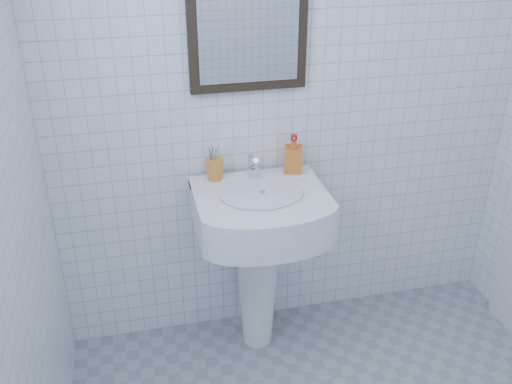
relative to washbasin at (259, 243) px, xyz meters
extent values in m
cube|color=white|center=(0.21, 0.21, 0.67)|extent=(2.20, 0.02, 2.50)
cone|color=white|center=(0.00, 0.02, -0.23)|extent=(0.22, 0.22, 0.71)
cube|color=white|center=(0.00, -0.03, 0.19)|extent=(0.57, 0.40, 0.17)
cube|color=white|center=(0.00, 0.13, 0.26)|extent=(0.57, 0.10, 0.03)
cylinder|color=white|center=(0.00, -0.06, 0.28)|extent=(0.35, 0.35, 0.01)
cylinder|color=silver|center=(0.00, 0.10, 0.30)|extent=(0.05, 0.05, 0.05)
cylinder|color=silver|center=(0.00, 0.09, 0.36)|extent=(0.02, 0.09, 0.07)
cylinder|color=silver|center=(0.00, 0.12, 0.34)|extent=(0.03, 0.05, 0.09)
imported|color=#E05715|center=(0.19, 0.13, 0.37)|extent=(0.10, 0.10, 0.18)
cube|color=black|center=(0.00, 0.20, 0.97)|extent=(0.50, 0.04, 0.62)
cube|color=silver|center=(0.00, 0.18, 0.97)|extent=(0.42, 0.00, 0.54)
camera|label=1|loc=(-0.52, -2.12, 1.39)|focal=40.00mm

